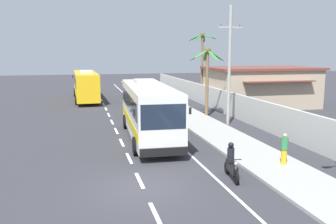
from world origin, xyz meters
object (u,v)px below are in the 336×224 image
object	(u,v)px
pedestrian_near_kerb	(284,148)
palm_nearest	(202,53)
palm_second	(207,67)
roadside_building	(261,87)
utility_pole_mid	(229,64)
motorcycle_beside_bus	(231,164)
pedestrian_midwalk	(174,100)
motorcycle_trailing	(148,106)
coach_bus_foreground	(148,109)
coach_bus_far_lane	(86,85)

from	to	relation	value
pedestrian_near_kerb	palm_nearest	size ratio (longest dim) A/B	0.20
palm_second	roadside_building	size ratio (longest dim) A/B	0.55
utility_pole_mid	motorcycle_beside_bus	bearing A→B (deg)	-112.39
pedestrian_midwalk	motorcycle_trailing	bearing A→B (deg)	177.35
motorcycle_beside_bus	pedestrian_midwalk	distance (m)	20.09
pedestrian_near_kerb	palm_second	size ratio (longest dim) A/B	0.26
utility_pole_mid	palm_second	world-z (taller)	utility_pole_mid
coach_bus_foreground	coach_bus_far_lane	xyz separation A→B (m)	(-3.67, 20.43, -0.10)
palm_second	coach_bus_foreground	bearing A→B (deg)	-134.14
palm_nearest	pedestrian_midwalk	bearing A→B (deg)	-139.15
motorcycle_beside_bus	palm_nearest	distance (m)	24.96
coach_bus_foreground	palm_second	world-z (taller)	palm_second
palm_nearest	pedestrian_near_kerb	bearing A→B (deg)	-98.73
motorcycle_trailing	pedestrian_near_kerb	distance (m)	17.83
motorcycle_beside_bus	utility_pole_mid	world-z (taller)	utility_pole_mid
coach_bus_foreground	roadside_building	bearing A→B (deg)	38.49
coach_bus_foreground	palm_second	size ratio (longest dim) A/B	1.87
motorcycle_trailing	palm_second	bearing A→B (deg)	-33.81
roadside_building	pedestrian_near_kerb	bearing A→B (deg)	-114.71
motorcycle_beside_bus	pedestrian_near_kerb	xyz separation A→B (m)	(3.22, 0.93, 0.28)
pedestrian_near_kerb	roadside_building	bearing A→B (deg)	-38.88
roadside_building	motorcycle_trailing	bearing A→B (deg)	-173.63
coach_bus_far_lane	motorcycle_trailing	world-z (taller)	coach_bus_far_lane
motorcycle_trailing	palm_second	size ratio (longest dim) A/B	0.32
coach_bus_foreground	palm_nearest	world-z (taller)	palm_nearest
coach_bus_foreground	utility_pole_mid	size ratio (longest dim) A/B	1.24
motorcycle_trailing	coach_bus_far_lane	bearing A→B (deg)	117.07
palm_second	utility_pole_mid	bearing A→B (deg)	-82.67
utility_pole_mid	palm_second	xyz separation A→B (m)	(-0.48, 3.70, -0.34)
motorcycle_beside_bus	pedestrian_near_kerb	distance (m)	3.36
motorcycle_beside_bus	utility_pole_mid	xyz separation A→B (m)	(4.75, 11.53, 4.06)
pedestrian_near_kerb	palm_second	bearing A→B (deg)	-18.40
coach_bus_foreground	pedestrian_midwalk	bearing A→B (deg)	67.51
palm_nearest	palm_second	bearing A→B (deg)	-106.22
roadside_building	coach_bus_foreground	bearing A→B (deg)	-141.51
pedestrian_near_kerb	utility_pole_mid	xyz separation A→B (m)	(1.53, 10.60, 3.78)
palm_nearest	coach_bus_foreground	bearing A→B (deg)	-120.68
coach_bus_foreground	coach_bus_far_lane	distance (m)	20.76
palm_nearest	motorcycle_trailing	bearing A→B (deg)	-144.06
palm_nearest	coach_bus_far_lane	bearing A→B (deg)	156.49
coach_bus_far_lane	palm_second	xyz separation A→B (m)	(10.13, -13.77, 2.52)
coach_bus_foreground	coach_bus_far_lane	size ratio (longest dim) A/B	0.95
motorcycle_beside_bus	utility_pole_mid	size ratio (longest dim) A/B	0.21
coach_bus_far_lane	motorcycle_trailing	xyz separation A→B (m)	(5.43, -10.62, -1.19)
pedestrian_midwalk	roadside_building	xyz separation A→B (m)	(9.37, -0.18, 1.10)
motorcycle_trailing	palm_nearest	xyz separation A→B (m)	(7.12, 5.16, 4.92)
motorcycle_beside_bus	palm_nearest	xyz separation A→B (m)	(6.69, 23.54, 4.92)
coach_bus_far_lane	palm_second	world-z (taller)	palm_second
palm_second	roadside_building	distance (m)	9.15
coach_bus_foreground	utility_pole_mid	world-z (taller)	utility_pole_mid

